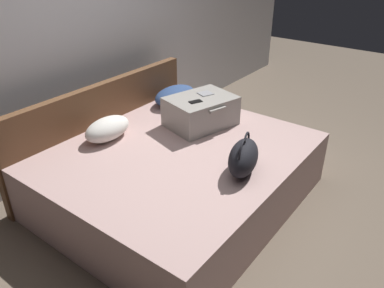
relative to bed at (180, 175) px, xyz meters
name	(u,v)px	position (x,y,z in m)	size (l,w,h in m)	color
ground_plane	(218,216)	(0.00, -0.40, -0.24)	(12.00, 12.00, 0.00)	#6B5B4C
back_wall	(67,27)	(0.00, 1.25, 1.06)	(8.00, 0.10, 2.60)	silver
bed	(180,175)	(0.00, 0.00, 0.00)	(2.06, 1.74, 0.48)	#BC9993
headboard	(104,127)	(0.00, 0.91, 0.18)	(2.10, 0.08, 0.85)	brown
hard_case_large	(201,111)	(0.49, 0.14, 0.38)	(0.68, 0.57, 0.27)	gray
duffel_bag	(243,157)	(0.03, -0.57, 0.36)	(0.46, 0.32, 0.29)	black
pillow_near_headboard	(108,129)	(-0.20, 0.61, 0.33)	(0.45, 0.26, 0.18)	white
pillow_center_head	(175,95)	(0.75, 0.66, 0.33)	(0.51, 0.31, 0.17)	navy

